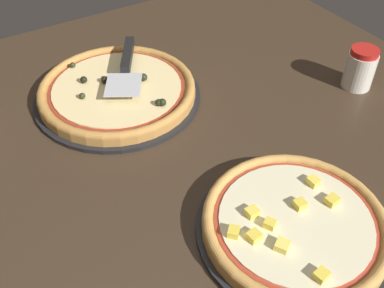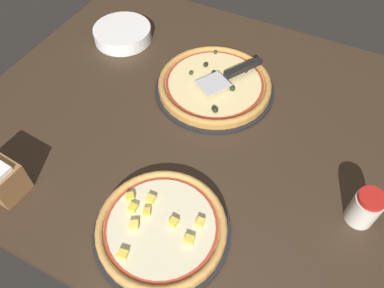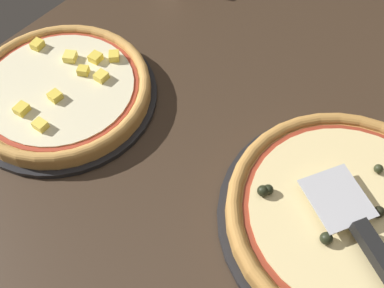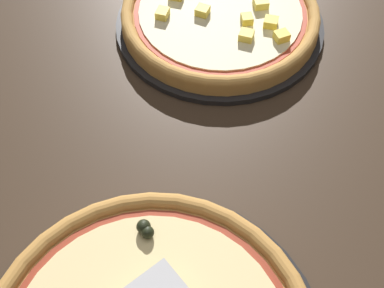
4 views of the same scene
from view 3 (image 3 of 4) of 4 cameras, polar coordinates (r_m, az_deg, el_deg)
The scene contains 6 objects.
ground_plane at distance 74.04cm, azimuth 7.53°, elevation -6.12°, with size 144.76×116.66×3.60cm, color #38281C.
pizza_pan_front at distance 72.55cm, azimuth 19.14°, elevation -9.11°, with size 39.46×39.46×1.00cm, color black.
pizza_front at distance 70.78cm, azimuth 19.59°, elevation -8.38°, with size 37.10×37.10×4.19cm.
pizza_pan_back at distance 85.46cm, azimuth -16.03°, elevation 5.79°, with size 34.26×34.26×1.00cm, color black.
pizza_back at distance 83.93cm, azimuth -16.36°, elevation 6.75°, with size 32.20×32.20×3.84cm.
serving_spatula at distance 65.34cm, azimuth 22.36°, elevation -12.72°, with size 16.47×22.93×2.00cm.
Camera 3 is at (-33.77, -14.14, 62.56)cm, focal length 42.00 mm.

